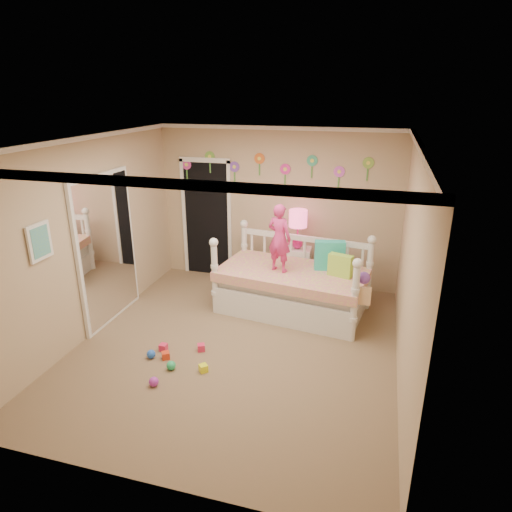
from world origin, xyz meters
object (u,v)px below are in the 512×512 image
(daybed, at_px, (293,274))
(child, at_px, (279,238))
(nightstand, at_px, (296,269))
(table_lamp, at_px, (298,223))

(daybed, bearing_deg, child, -147.52)
(child, bearing_deg, nightstand, -79.53)
(nightstand, xyz_separation_m, table_lamp, (0.00, -0.00, 0.79))
(daybed, bearing_deg, nightstand, 103.76)
(daybed, distance_m, table_lamp, 0.92)
(nightstand, bearing_deg, child, -100.99)
(nightstand, bearing_deg, table_lamp, -92.86)
(daybed, relative_size, child, 2.17)
(child, relative_size, nightstand, 1.36)
(daybed, height_order, nightstand, daybed)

